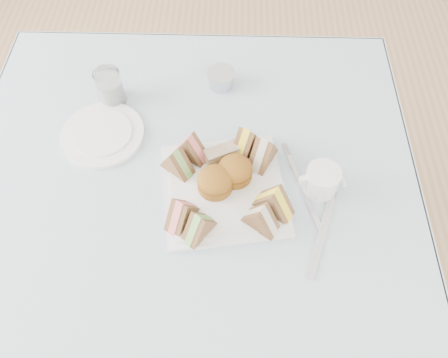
{
  "coord_description": "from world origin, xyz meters",
  "views": [
    {
      "loc": [
        0.09,
        -0.48,
        1.56
      ],
      "look_at": [
        0.08,
        0.0,
        0.8
      ],
      "focal_mm": 35.0,
      "sensor_mm": 36.0,
      "label": 1
    }
  ],
  "objects_px": {
    "table": "(196,258)",
    "water_glass": "(110,87)",
    "creamer_jug": "(322,181)",
    "serving_plate": "(224,190)"
  },
  "relations": [
    {
      "from": "table",
      "to": "water_glass",
      "type": "xyz_separation_m",
      "value": [
        -0.2,
        0.26,
        0.42
      ]
    },
    {
      "from": "creamer_jug",
      "to": "water_glass",
      "type": "bearing_deg",
      "value": 142.44
    },
    {
      "from": "water_glass",
      "to": "creamer_jug",
      "type": "xyz_separation_m",
      "value": [
        0.49,
        -0.24,
        -0.01
      ]
    },
    {
      "from": "table",
      "to": "creamer_jug",
      "type": "relative_size",
      "value": 12.32
    },
    {
      "from": "serving_plate",
      "to": "creamer_jug",
      "type": "relative_size",
      "value": 3.53
    },
    {
      "from": "table",
      "to": "water_glass",
      "type": "relative_size",
      "value": 9.78
    },
    {
      "from": "creamer_jug",
      "to": "serving_plate",
      "type": "bearing_deg",
      "value": 172.54
    },
    {
      "from": "water_glass",
      "to": "table",
      "type": "bearing_deg",
      "value": -52.43
    },
    {
      "from": "table",
      "to": "water_glass",
      "type": "bearing_deg",
      "value": 127.57
    },
    {
      "from": "table",
      "to": "creamer_jug",
      "type": "distance_m",
      "value": 0.5
    }
  ]
}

